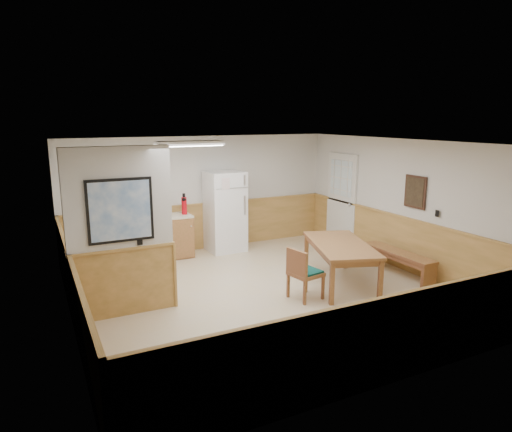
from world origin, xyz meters
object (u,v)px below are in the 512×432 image
refrigerator (225,211)px  dining_table (340,248)px  dining_bench (398,257)px  fire_extinguisher (184,205)px  dining_chair (302,270)px  soap_bottle (99,217)px

refrigerator → dining_table: refrigerator is taller
dining_bench → dining_table: bearing=175.8°
dining_bench → fire_extinguisher: bearing=135.8°
dining_chair → soap_bottle: 4.17m
refrigerator → fire_extinguisher: size_ratio=3.95×
dining_table → refrigerator: bearing=127.9°
dining_chair → fire_extinguisher: fire_extinguisher is taller
dining_table → fire_extinguisher: bearing=142.4°
dining_bench → dining_chair: (-2.25, -0.22, 0.15)m
dining_table → dining_chair: (-0.96, -0.28, -0.16)m
soap_bottle → dining_bench: bearing=-31.3°
fire_extinguisher → soap_bottle: size_ratio=2.24×
dining_table → fire_extinguisher: fire_extinguisher is taller
fire_extinguisher → soap_bottle: 1.71m
dining_table → dining_chair: size_ratio=2.38×
dining_table → fire_extinguisher: size_ratio=4.56×
dining_bench → soap_bottle: bearing=147.3°
dining_bench → fire_extinguisher: 4.39m
dining_table → soap_bottle: 4.64m
dining_chair → fire_extinguisher: (-0.93, 3.16, 0.60)m
dining_chair → soap_bottle: size_ratio=4.28×
refrigerator → dining_bench: size_ratio=1.10×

